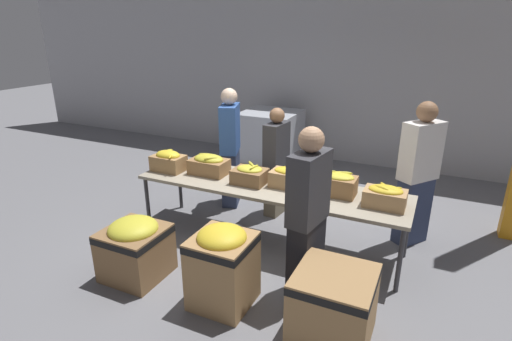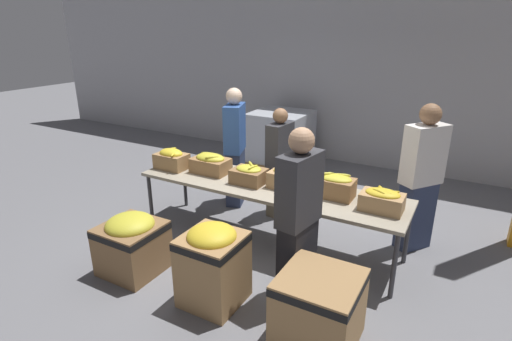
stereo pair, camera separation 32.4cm
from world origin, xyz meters
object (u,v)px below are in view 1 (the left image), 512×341
object	(u,v)px
sorting_table	(269,188)
volunteer_1	(230,149)
banana_box_0	(168,161)
volunteer_2	(276,163)
banana_box_4	(337,183)
banana_box_3	(291,177)
banana_box_5	(385,196)
donation_bin_1	(223,264)
banana_box_1	(209,164)
donation_bin_0	(135,246)
volunteer_3	(307,218)
volunteer_0	(418,176)
banana_box_2	(250,175)
donation_bin_2	(333,303)
pallet_stack_0	(270,139)

from	to	relation	value
sorting_table	volunteer_1	world-z (taller)	volunteer_1
banana_box_0	volunteer_2	size ratio (longest dim) A/B	0.28
banana_box_4	volunteer_2	distance (m)	1.27
banana_box_3	volunteer_2	xyz separation A→B (m)	(-0.49, 0.74, -0.12)
banana_box_5	donation_bin_1	xyz separation A→B (m)	(-1.26, -1.23, -0.45)
banana_box_1	donation_bin_0	world-z (taller)	banana_box_1
volunteer_3	sorting_table	bearing A→B (deg)	51.77
banana_box_0	banana_box_5	bearing A→B (deg)	1.32
volunteer_0	donation_bin_1	xyz separation A→B (m)	(-1.52, -2.03, -0.44)
volunteer_0	volunteer_2	world-z (taller)	volunteer_0
banana_box_2	banana_box_5	distance (m)	1.57
volunteer_2	donation_bin_1	distance (m)	2.10
banana_box_2	volunteer_3	xyz separation A→B (m)	(0.98, -0.77, -0.01)
banana_box_0	banana_box_1	distance (m)	0.56
donation_bin_0	donation_bin_2	distance (m)	2.15
banana_box_5	volunteer_0	size ratio (longest dim) A/B	0.24
donation_bin_0	donation_bin_2	size ratio (longest dim) A/B	1.02
banana_box_2	volunteer_0	world-z (taller)	volunteer_0
banana_box_0	volunteer_0	size ratio (longest dim) A/B	0.24
banana_box_5	donation_bin_1	world-z (taller)	banana_box_5
sorting_table	banana_box_3	bearing A→B (deg)	11.91
banana_box_5	volunteer_2	distance (m)	1.77
banana_box_0	pallet_stack_0	world-z (taller)	same
banana_box_0	volunteer_3	size ratio (longest dim) A/B	0.24
banana_box_0	donation_bin_2	distance (m)	2.85
volunteer_1	banana_box_0	bearing A→B (deg)	-44.46
sorting_table	banana_box_4	xyz separation A→B (m)	(0.79, 0.07, 0.18)
banana_box_2	donation_bin_1	world-z (taller)	banana_box_2
banana_box_0	banana_box_4	bearing A→B (deg)	4.13
sorting_table	volunteer_1	distance (m)	1.28
banana_box_0	banana_box_3	size ratio (longest dim) A/B	0.90
banana_box_0	banana_box_3	distance (m)	1.65
sorting_table	donation_bin_2	world-z (taller)	sorting_table
volunteer_1	pallet_stack_0	world-z (taller)	volunteer_1
sorting_table	banana_box_0	xyz separation A→B (m)	(-1.40, -0.09, 0.18)
volunteer_1	banana_box_3	bearing A→B (deg)	38.51
banana_box_0	sorting_table	bearing A→B (deg)	3.65
banana_box_4	donation_bin_2	bearing A→B (deg)	-75.19
banana_box_5	volunteer_2	size ratio (longest dim) A/B	0.28
volunteer_0	donation_bin_1	size ratio (longest dim) A/B	2.16
sorting_table	pallet_stack_0	distance (m)	2.96
banana_box_4	volunteer_0	size ratio (longest dim) A/B	0.24
volunteer_2	banana_box_4	bearing A→B (deg)	61.63
sorting_table	banana_box_2	bearing A→B (deg)	-170.39
banana_box_3	volunteer_3	size ratio (longest dim) A/B	0.27
banana_box_1	donation_bin_2	distance (m)	2.44
sorting_table	donation_bin_0	size ratio (longest dim) A/B	4.90
banana_box_3	donation_bin_1	world-z (taller)	banana_box_3
banana_box_2	banana_box_5	world-z (taller)	banana_box_2
banana_box_1	banana_box_2	size ratio (longest dim) A/B	1.21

